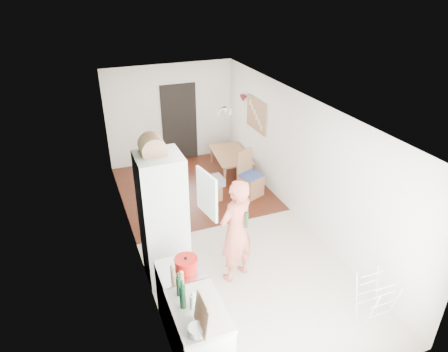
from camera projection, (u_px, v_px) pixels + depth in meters
room_shell at (222, 173)px, 7.07m from camera, size 3.20×7.00×2.50m
floor at (222, 231)px, 7.65m from camera, size 3.20×7.00×0.01m
wood_floor_overlay at (193, 188)px, 9.17m from camera, size 3.20×3.30×0.01m
sage_wall_panel at (157, 223)px, 4.62m from camera, size 0.02×3.00×1.30m
tile_splashback at (174, 301)px, 4.49m from camera, size 0.02×1.90×0.50m
doorway_recess at (179, 123)px, 10.12m from camera, size 0.90×0.04×2.00m
base_cabinet at (199, 338)px, 4.92m from camera, size 0.60×0.90×0.86m
worktop at (198, 310)px, 4.71m from camera, size 0.62×0.92×0.06m
range_cooker at (182, 296)px, 5.53m from camera, size 0.60×0.60×0.88m
cooker_top at (181, 270)px, 5.32m from camera, size 0.60×0.60×0.04m
fridge_housing at (163, 219)px, 6.09m from camera, size 0.66×0.66×2.15m
fridge_door at (207, 194)px, 5.82m from camera, size 0.14×0.56×0.70m
fridge_interior at (181, 188)px, 5.97m from camera, size 0.02×0.52×0.66m
pinboard at (256, 115)px, 9.02m from camera, size 0.03×0.90×0.70m
pinboard_frame at (256, 115)px, 9.01m from camera, size 0.00×0.94×0.74m
wall_sconce at (243, 98)px, 9.45m from camera, size 0.18×0.18×0.16m
person at (236, 223)px, 6.07m from camera, size 0.89×0.73×2.08m
dining_table at (232, 164)px, 9.79m from camera, size 0.80×1.27×0.42m
dining_chair at (251, 175)px, 8.64m from camera, size 0.56×0.56×1.03m
stool at (214, 192)px, 8.62m from camera, size 0.31×0.31×0.39m
grey_drape at (214, 181)px, 8.45m from camera, size 0.39×0.39×0.17m
drying_rack at (375, 300)px, 5.56m from camera, size 0.38×0.34×0.74m
bread_bin at (152, 147)px, 5.60m from camera, size 0.43×0.42×0.20m
red_casserole at (186, 264)px, 5.26m from camera, size 0.38×0.38×0.18m
steel_pan at (197, 331)px, 4.34m from camera, size 0.25×0.25×0.10m
held_bottle at (246, 220)px, 5.99m from camera, size 0.06×0.06×0.27m
bottle_a at (183, 297)px, 4.64m from camera, size 0.08×0.08×0.32m
bottle_b at (179, 286)px, 4.83m from camera, size 0.08×0.08×0.27m
bottle_c at (193, 302)px, 4.65m from camera, size 0.08×0.08×0.20m
pepper_mill_front at (182, 281)px, 4.96m from camera, size 0.06×0.06×0.21m
pepper_mill_back at (173, 276)px, 5.03m from camera, size 0.07×0.07×0.22m
chopping_boards at (202, 315)px, 4.32m from camera, size 0.12×0.31×0.42m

